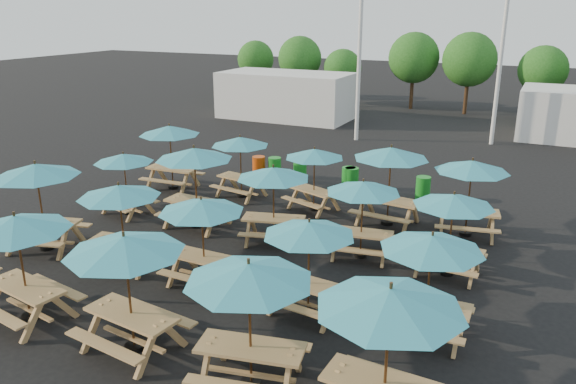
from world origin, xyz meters
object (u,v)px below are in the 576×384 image
at_px(picnic_unit_1, 36,175).
at_px(picnic_unit_16, 390,307).
at_px(picnic_unit_13, 309,234).
at_px(waste_bin_1, 275,168).
at_px(picnic_unit_5, 119,196).
at_px(picnic_unit_19, 472,170).
at_px(picnic_unit_14, 363,191).
at_px(picnic_unit_17, 432,249).
at_px(waste_bin_0, 259,166).
at_px(picnic_unit_9, 202,210).
at_px(picnic_unit_3, 170,134).
at_px(picnic_unit_2, 124,161).
at_px(picnic_unit_10, 273,177).
at_px(picnic_unit_8, 125,251).
at_px(picnic_unit_6, 194,158).
at_px(picnic_unit_12, 249,280).
at_px(picnic_unit_11, 314,157).
at_px(picnic_unit_18, 453,205).
at_px(waste_bin_3, 352,179).
at_px(waste_bin_5, 423,188).
at_px(picnic_unit_7, 240,145).
at_px(picnic_unit_4, 16,229).
at_px(waste_bin_4, 349,178).
at_px(picnic_unit_15, 391,157).
at_px(waste_bin_2, 300,172).

relative_size(picnic_unit_1, picnic_unit_16, 1.12).
distance_m(picnic_unit_13, waste_bin_1, 10.80).
bearing_deg(picnic_unit_5, picnic_unit_19, 29.56).
bearing_deg(picnic_unit_14, picnic_unit_17, -61.10).
height_order(picnic_unit_1, waste_bin_0, picnic_unit_1).
relative_size(picnic_unit_5, picnic_unit_9, 1.07).
relative_size(picnic_unit_3, picnic_unit_16, 0.95).
xyz_separation_m(picnic_unit_1, waste_bin_0, (2.02, 9.03, -1.79)).
height_order(picnic_unit_2, picnic_unit_10, picnic_unit_10).
distance_m(picnic_unit_8, picnic_unit_9, 3.02).
xyz_separation_m(picnic_unit_2, picnic_unit_13, (8.01, -3.31, 0.11)).
bearing_deg(picnic_unit_6, picnic_unit_5, -90.22).
distance_m(picnic_unit_5, picnic_unit_12, 6.16).
distance_m(picnic_unit_8, picnic_unit_11, 9.16).
bearing_deg(picnic_unit_19, picnic_unit_17, -100.12).
xyz_separation_m(picnic_unit_5, waste_bin_1, (-0.14, 9.09, -1.58)).
relative_size(picnic_unit_18, picnic_unit_19, 0.86).
bearing_deg(picnic_unit_18, picnic_unit_9, -147.30).
height_order(waste_bin_3, waste_bin_5, same).
bearing_deg(picnic_unit_5, picnic_unit_9, -6.98).
relative_size(picnic_unit_7, picnic_unit_11, 0.94).
relative_size(picnic_unit_4, picnic_unit_14, 1.12).
bearing_deg(picnic_unit_18, waste_bin_5, 110.80).
relative_size(picnic_unit_4, waste_bin_4, 3.12).
bearing_deg(waste_bin_3, waste_bin_0, -179.85).
bearing_deg(picnic_unit_8, picnic_unit_19, 67.71).
height_order(picnic_unit_5, picnic_unit_11, picnic_unit_5).
xyz_separation_m(picnic_unit_1, picnic_unit_12, (8.26, -2.84, -0.07)).
height_order(picnic_unit_15, waste_bin_4, picnic_unit_15).
distance_m(picnic_unit_4, picnic_unit_15, 10.57).
bearing_deg(picnic_unit_3, picnic_unit_15, -4.38).
height_order(picnic_unit_1, picnic_unit_12, picnic_unit_1).
distance_m(picnic_unit_3, picnic_unit_14, 8.93).
distance_m(picnic_unit_10, waste_bin_3, 6.01).
xyz_separation_m(picnic_unit_15, picnic_unit_19, (2.39, 0.13, -0.15)).
xyz_separation_m(picnic_unit_8, picnic_unit_13, (2.59, 2.83, -0.24)).
bearing_deg(picnic_unit_4, picnic_unit_6, 97.56).
relative_size(picnic_unit_11, picnic_unit_14, 1.09).
bearing_deg(waste_bin_4, picnic_unit_6, -117.42).
relative_size(picnic_unit_9, picnic_unit_14, 0.97).
distance_m(picnic_unit_13, picnic_unit_17, 2.59).
height_order(picnic_unit_9, picnic_unit_10, picnic_unit_10).
height_order(picnic_unit_2, picnic_unit_15, picnic_unit_15).
relative_size(picnic_unit_9, picnic_unit_10, 0.86).
relative_size(picnic_unit_2, picnic_unit_8, 0.88).
bearing_deg(picnic_unit_14, picnic_unit_7, 141.95).
distance_m(picnic_unit_9, waste_bin_2, 9.08).
bearing_deg(picnic_unit_12, waste_bin_3, 89.12).
xyz_separation_m(picnic_unit_18, picnic_unit_19, (0.01, 2.93, 0.14)).
bearing_deg(picnic_unit_15, picnic_unit_19, 8.97).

